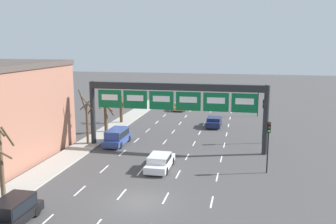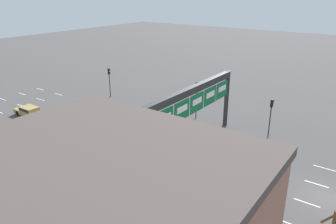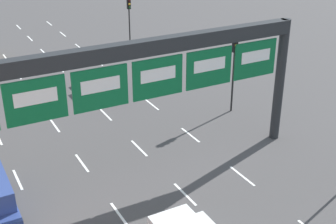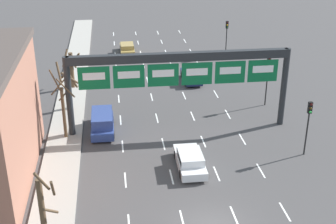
{
  "view_description": "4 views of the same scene",
  "coord_description": "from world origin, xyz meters",
  "px_view_note": "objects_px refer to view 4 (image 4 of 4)",
  "views": [
    {
      "loc": [
        6.93,
        -23.63,
        10.98
      ],
      "look_at": [
        -0.58,
        12.62,
        4.07
      ],
      "focal_mm": 40.0,
      "sensor_mm": 36.0,
      "label": 1
    },
    {
      "loc": [
        -25.8,
        -2.66,
        15.95
      ],
      "look_at": [
        1.09,
        16.53,
        3.49
      ],
      "focal_mm": 35.0,
      "sensor_mm": 36.0,
      "label": 2
    },
    {
      "loc": [
        -7.74,
        -4.61,
        12.65
      ],
      "look_at": [
        2.72,
        14.62,
        2.54
      ],
      "focal_mm": 50.0,
      "sensor_mm": 36.0,
      "label": 3
    },
    {
      "loc": [
        -5.51,
        -22.28,
        18.03
      ],
      "look_at": [
        -1.75,
        7.24,
        4.55
      ],
      "focal_mm": 50.0,
      "sensor_mm": 36.0,
      "label": 4
    }
  ],
  "objects_px": {
    "car_navy": "(191,76)",
    "traffic_light_near_gantry": "(268,71)",
    "car_white": "(190,160)",
    "traffic_light_mid_block": "(309,118)",
    "car_gold": "(127,48)",
    "tree_bare_second": "(63,106)",
    "traffic_light_far_end": "(227,31)",
    "sign_gantry": "(180,70)",
    "suv_blue": "(102,121)",
    "tree_bare_closest": "(68,86)",
    "tree_bare_third": "(71,68)",
    "tree_bare_furthest": "(44,217)"
  },
  "relations": [
    {
      "from": "car_white",
      "to": "traffic_light_near_gantry",
      "type": "xyz_separation_m",
      "value": [
        9.18,
        10.66,
        2.73
      ]
    },
    {
      "from": "traffic_light_near_gantry",
      "to": "tree_bare_furthest",
      "type": "distance_m",
      "value": 26.72
    },
    {
      "from": "traffic_light_far_end",
      "to": "tree_bare_furthest",
      "type": "relative_size",
      "value": 0.77
    },
    {
      "from": "traffic_light_near_gantry",
      "to": "tree_bare_second",
      "type": "relative_size",
      "value": 0.81
    },
    {
      "from": "sign_gantry",
      "to": "suv_blue",
      "type": "relative_size",
      "value": 3.82
    },
    {
      "from": "sign_gantry",
      "to": "tree_bare_second",
      "type": "height_order",
      "value": "sign_gantry"
    },
    {
      "from": "sign_gantry",
      "to": "car_white",
      "type": "distance_m",
      "value": 7.97
    },
    {
      "from": "car_gold",
      "to": "traffic_light_near_gantry",
      "type": "bearing_deg",
      "value": -56.12
    },
    {
      "from": "car_navy",
      "to": "traffic_light_near_gantry",
      "type": "height_order",
      "value": "traffic_light_near_gantry"
    },
    {
      "from": "traffic_light_near_gantry",
      "to": "tree_bare_third",
      "type": "xyz_separation_m",
      "value": [
        -18.66,
        6.9,
        -1.22
      ]
    },
    {
      "from": "car_navy",
      "to": "car_gold",
      "type": "bearing_deg",
      "value": 119.7
    },
    {
      "from": "car_gold",
      "to": "traffic_light_near_gantry",
      "type": "xyz_separation_m",
      "value": [
        12.4,
        -18.47,
        2.75
      ]
    },
    {
      "from": "sign_gantry",
      "to": "suv_blue",
      "type": "xyz_separation_m",
      "value": [
        -6.53,
        0.54,
        -4.49
      ]
    },
    {
      "from": "car_gold",
      "to": "traffic_light_near_gantry",
      "type": "relative_size",
      "value": 0.92
    },
    {
      "from": "car_white",
      "to": "traffic_light_mid_block",
      "type": "relative_size",
      "value": 1.04
    },
    {
      "from": "sign_gantry",
      "to": "tree_bare_third",
      "type": "height_order",
      "value": "sign_gantry"
    },
    {
      "from": "car_gold",
      "to": "car_white",
      "type": "xyz_separation_m",
      "value": [
        3.22,
        -29.13,
        0.02
      ]
    },
    {
      "from": "tree_bare_closest",
      "to": "car_white",
      "type": "bearing_deg",
      "value": -51.39
    },
    {
      "from": "car_navy",
      "to": "tree_bare_third",
      "type": "relative_size",
      "value": 1.07
    },
    {
      "from": "car_white",
      "to": "car_navy",
      "type": "distance_m",
      "value": 18.15
    },
    {
      "from": "car_navy",
      "to": "traffic_light_mid_block",
      "type": "xyz_separation_m",
      "value": [
        5.95,
        -16.95,
        2.46
      ]
    },
    {
      "from": "car_gold",
      "to": "traffic_light_mid_block",
      "type": "xyz_separation_m",
      "value": [
        12.38,
        -28.21,
        2.47
      ]
    },
    {
      "from": "car_gold",
      "to": "tree_bare_closest",
      "type": "distance_m",
      "value": 18.44
    },
    {
      "from": "traffic_light_near_gantry",
      "to": "car_white",
      "type": "bearing_deg",
      "value": -130.74
    },
    {
      "from": "sign_gantry",
      "to": "car_gold",
      "type": "distance_m",
      "value": 23.43
    },
    {
      "from": "traffic_light_far_end",
      "to": "tree_bare_furthest",
      "type": "distance_m",
      "value": 39.46
    },
    {
      "from": "sign_gantry",
      "to": "tree_bare_closest",
      "type": "relative_size",
      "value": 4.1
    },
    {
      "from": "car_navy",
      "to": "tree_bare_closest",
      "type": "height_order",
      "value": "tree_bare_closest"
    },
    {
      "from": "traffic_light_far_end",
      "to": "tree_bare_third",
      "type": "bearing_deg",
      "value": -154.88
    },
    {
      "from": "car_white",
      "to": "traffic_light_mid_block",
      "type": "distance_m",
      "value": 9.53
    },
    {
      "from": "tree_bare_closest",
      "to": "suv_blue",
      "type": "bearing_deg",
      "value": -57.67
    },
    {
      "from": "sign_gantry",
      "to": "traffic_light_far_end",
      "type": "distance_m",
      "value": 21.86
    },
    {
      "from": "car_gold",
      "to": "traffic_light_far_end",
      "type": "bearing_deg",
      "value": -13.16
    },
    {
      "from": "car_gold",
      "to": "traffic_light_mid_block",
      "type": "relative_size",
      "value": 1.01
    },
    {
      "from": "traffic_light_near_gantry",
      "to": "tree_bare_second",
      "type": "distance_m",
      "value": 19.15
    },
    {
      "from": "car_white",
      "to": "traffic_light_near_gantry",
      "type": "distance_m",
      "value": 14.33
    },
    {
      "from": "car_gold",
      "to": "traffic_light_far_end",
      "type": "relative_size",
      "value": 0.99
    },
    {
      "from": "car_white",
      "to": "traffic_light_mid_block",
      "type": "xyz_separation_m",
      "value": [
        9.16,
        0.92,
        2.45
      ]
    },
    {
      "from": "sign_gantry",
      "to": "traffic_light_mid_block",
      "type": "bearing_deg",
      "value": -31.45
    },
    {
      "from": "car_navy",
      "to": "tree_bare_second",
      "type": "bearing_deg",
      "value": -136.8
    },
    {
      "from": "car_white",
      "to": "tree_bare_closest",
      "type": "xyz_separation_m",
      "value": [
        -9.47,
        11.86,
        1.69
      ]
    },
    {
      "from": "suv_blue",
      "to": "tree_bare_furthest",
      "type": "distance_m",
      "value": 16.06
    },
    {
      "from": "traffic_light_near_gantry",
      "to": "tree_bare_closest",
      "type": "distance_m",
      "value": 18.73
    },
    {
      "from": "traffic_light_far_end",
      "to": "tree_bare_closest",
      "type": "height_order",
      "value": "tree_bare_closest"
    },
    {
      "from": "traffic_light_mid_block",
      "to": "tree_bare_closest",
      "type": "distance_m",
      "value": 21.63
    },
    {
      "from": "traffic_light_mid_block",
      "to": "tree_bare_third",
      "type": "bearing_deg",
      "value": 138.23
    },
    {
      "from": "traffic_light_mid_block",
      "to": "tree_bare_third",
      "type": "relative_size",
      "value": 1.13
    },
    {
      "from": "car_gold",
      "to": "traffic_light_mid_block",
      "type": "distance_m",
      "value": 30.91
    },
    {
      "from": "tree_bare_second",
      "to": "tree_bare_furthest",
      "type": "height_order",
      "value": "tree_bare_second"
    },
    {
      "from": "traffic_light_far_end",
      "to": "tree_bare_second",
      "type": "height_order",
      "value": "tree_bare_second"
    }
  ]
}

